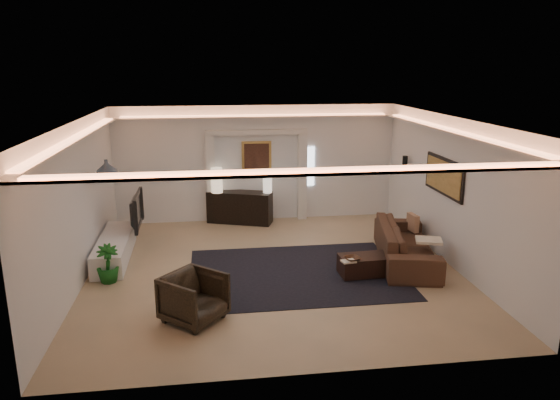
{
  "coord_description": "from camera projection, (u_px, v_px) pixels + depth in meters",
  "views": [
    {
      "loc": [
        -1.15,
        -9.29,
        3.87
      ],
      "look_at": [
        0.2,
        0.6,
        1.25
      ],
      "focal_mm": 33.3,
      "sensor_mm": 36.0,
      "label": 1
    }
  ],
  "objects": [
    {
      "name": "art_panel_gold",
      "position": [
        443.0,
        176.0,
        10.34
      ],
      "size": [
        0.02,
        1.5,
        0.62
      ],
      "primitive_type": "cube",
      "color": "tan",
      "rests_on": "wall_right"
    },
    {
      "name": "tv",
      "position": [
        132.0,
        210.0,
        11.18
      ],
      "size": [
        1.29,
        0.19,
        0.74
      ],
      "primitive_type": "imported",
      "rotation": [
        0.0,
        0.0,
        1.58
      ],
      "color": "black",
      "rests_on": "media_ledge"
    },
    {
      "name": "wall_right",
      "position": [
        451.0,
        192.0,
        10.13
      ],
      "size": [
        0.0,
        7.0,
        7.0
      ],
      "primitive_type": "plane",
      "rotation": [
        1.57,
        0.0,
        -1.57
      ],
      "color": "white",
      "rests_on": "ground"
    },
    {
      "name": "media_ledge",
      "position": [
        115.0,
        248.0,
        10.6
      ],
      "size": [
        0.65,
        2.38,
        0.44
      ],
      "primitive_type": "cube",
      "rotation": [
        0.0,
        0.0,
        0.02
      ],
      "color": "white",
      "rests_on": "ground"
    },
    {
      "name": "ginger_jar",
      "position": [
        107.0,
        170.0,
        10.06
      ],
      "size": [
        0.45,
        0.45,
        0.41
      ],
      "primitive_type": "imported",
      "rotation": [
        0.0,
        0.0,
        -0.15
      ],
      "color": "slate",
      "rests_on": "wall_niche"
    },
    {
      "name": "ceiling",
      "position": [
        273.0,
        120.0,
        9.3
      ],
      "size": [
        7.0,
        7.0,
        0.0
      ],
      "primitive_type": "plane",
      "rotation": [
        3.14,
        0.0,
        0.0
      ],
      "color": "white",
      "rests_on": "ground"
    },
    {
      "name": "bowl",
      "position": [
        352.0,
        258.0,
        9.48
      ],
      "size": [
        0.36,
        0.36,
        0.07
      ],
      "primitive_type": "imported",
      "rotation": [
        0.0,
        0.0,
        0.3
      ],
      "color": "#392216",
      "rests_on": "coffee_table"
    },
    {
      "name": "console",
      "position": [
        240.0,
        207.0,
        12.99
      ],
      "size": [
        1.67,
        1.01,
        0.8
      ],
      "primitive_type": "cube",
      "rotation": [
        0.0,
        0.0,
        -0.35
      ],
      "color": "black",
      "rests_on": "ground"
    },
    {
      "name": "wall_left",
      "position": [
        78.0,
        205.0,
        9.21
      ],
      "size": [
        0.0,
        7.0,
        7.0
      ],
      "primitive_type": "plane",
      "rotation": [
        1.57,
        0.0,
        1.57
      ],
      "color": "white",
      "rests_on": "ground"
    },
    {
      "name": "wall_niche",
      "position": [
        97.0,
        177.0,
        10.51
      ],
      "size": [
        0.1,
        0.55,
        0.04
      ],
      "primitive_type": "cube",
      "color": "silver",
      "rests_on": "wall_left"
    },
    {
      "name": "sofa",
      "position": [
        406.0,
        244.0,
        10.41
      ],
      "size": [
        2.73,
        1.53,
        0.75
      ],
      "primitive_type": "imported",
      "rotation": [
        0.0,
        0.0,
        1.36
      ],
      "color": "#361D15",
      "rests_on": "ground"
    },
    {
      "name": "daylight_slit",
      "position": [
        309.0,
        166.0,
        13.21
      ],
      "size": [
        0.25,
        0.03,
        1.0
      ],
      "primitive_type": "cube",
      "color": "white",
      "rests_on": "wall_back"
    },
    {
      "name": "lamp_left",
      "position": [
        217.0,
        181.0,
        12.74
      ],
      "size": [
        0.28,
        0.28,
        0.62
      ],
      "primitive_type": "cylinder",
      "rotation": [
        0.0,
        0.0,
        -0.01
      ],
      "color": "#FCDEB2",
      "rests_on": "console"
    },
    {
      "name": "throw_blanket",
      "position": [
        429.0,
        240.0,
        10.09
      ],
      "size": [
        0.6,
        0.54,
        0.05
      ],
      "primitive_type": "cube",
      "rotation": [
        0.0,
        0.0,
        -0.32
      ],
      "color": "beige",
      "rests_on": "sofa"
    },
    {
      "name": "lamp_right",
      "position": [
        267.0,
        181.0,
        12.74
      ],
      "size": [
        0.27,
        0.27,
        0.5
      ],
      "primitive_type": "cylinder",
      "rotation": [
        0.0,
        0.0,
        -0.25
      ],
      "color": "#F3E0C9",
      "rests_on": "console"
    },
    {
      "name": "alcove_header",
      "position": [
        257.0,
        132.0,
        12.72
      ],
      "size": [
        2.52,
        0.2,
        0.12
      ],
      "primitive_type": "cube",
      "color": "silver",
      "rests_on": "wall_back"
    },
    {
      "name": "wall_front",
      "position": [
        309.0,
        269.0,
        6.31
      ],
      "size": [
        7.0,
        0.0,
        7.0
      ],
      "primitive_type": "plane",
      "rotation": [
        -1.57,
        0.0,
        0.0
      ],
      "color": "white",
      "rests_on": "ground"
    },
    {
      "name": "painting_canvas",
      "position": [
        257.0,
        156.0,
        12.92
      ],
      "size": [
        0.62,
        0.02,
        0.62
      ],
      "primitive_type": "cube",
      "color": "#4C2D1E",
      "rests_on": "wall_back"
    },
    {
      "name": "plant",
      "position": [
        108.0,
        264.0,
        9.43
      ],
      "size": [
        0.51,
        0.51,
        0.7
      ],
      "primitive_type": "imported",
      "rotation": [
        0.0,
        0.0,
        0.35
      ],
      "color": "#165819",
      "rests_on": "ground"
    },
    {
      "name": "wall_sconce",
      "position": [
        405.0,
        161.0,
        12.16
      ],
      "size": [
        0.12,
        0.12,
        0.22
      ],
      "primitive_type": "cylinder",
      "color": "black",
      "rests_on": "wall_right"
    },
    {
      "name": "figurine",
      "position": [
        135.0,
        214.0,
        11.56
      ],
      "size": [
        0.16,
        0.16,
        0.36
      ],
      "primitive_type": "cylinder",
      "rotation": [
        0.0,
        0.0,
        -0.21
      ],
      "color": "black",
      "rests_on": "media_ledge"
    },
    {
      "name": "floor",
      "position": [
        274.0,
        271.0,
        10.04
      ],
      "size": [
        7.0,
        7.0,
        0.0
      ],
      "primitive_type": "plane",
      "color": "tan",
      "rests_on": "ground"
    },
    {
      "name": "coffee_table",
      "position": [
        365.0,
        265.0,
        9.77
      ],
      "size": [
        0.99,
        0.57,
        0.36
      ],
      "primitive_type": "cube",
      "rotation": [
        0.0,
        0.0,
        0.05
      ],
      "color": "black",
      "rests_on": "ground"
    },
    {
      "name": "pilaster_left",
      "position": [
        211.0,
        179.0,
        12.87
      ],
      "size": [
        0.22,
        0.2,
        2.2
      ],
      "primitive_type": "cube",
      "color": "silver",
      "rests_on": "ground"
    },
    {
      "name": "armchair",
      "position": [
        194.0,
        298.0,
        7.99
      ],
      "size": [
        1.17,
        1.17,
        0.76
      ],
      "primitive_type": "imported",
      "rotation": [
        0.0,
        0.0,
        0.85
      ],
      "color": "black",
      "rests_on": "ground"
    },
    {
      "name": "pilaster_right",
      "position": [
        302.0,
        177.0,
        13.17
      ],
      "size": [
        0.22,
        0.2,
        2.2
      ],
      "primitive_type": "cube",
      "color": "silver",
      "rests_on": "ground"
    },
    {
      "name": "throw_pillow",
      "position": [
        413.0,
        223.0,
        11.22
      ],
      "size": [
        0.15,
        0.38,
        0.37
      ],
      "primitive_type": "cube",
      "rotation": [
        0.0,
        0.0,
        0.12
      ],
      "color": "#A97A5A",
      "rests_on": "sofa"
    },
    {
      "name": "painting_frame",
      "position": [
        257.0,
        156.0,
        12.94
      ],
      "size": [
        0.74,
        0.04,
        0.74
      ],
      "primitive_type": "cube",
      "color": "tan",
      "rests_on": "wall_back"
    },
    {
      "name": "wall_back",
      "position": [
        257.0,
        164.0,
        13.02
      ],
      "size": [
        7.0,
        0.0,
        7.0
      ],
      "primitive_type": "plane",
      "rotation": [
        1.57,
        0.0,
        0.0
      ],
      "color": "white",
      "rests_on": "ground"
    },
    {
      "name": "cove_soffit",
      "position": [
        274.0,
        135.0,
        9.37
      ],
      "size": [
        7.0,
        7.0,
        0.04
      ],
      "primitive_type": "cube",
      "color": "silver",
      "rests_on": "ceiling"
    },
    {
      "name": "magazine",
      "position": [
        348.0,
        260.0,
        9.41
      ],
      "size": [
        0.28,
        0.23,
        0.03
      ],
      "primitive_type": "cube",
      "rotation": [
        0.0,
        0.0,
        0.18
      ],
      "color": "beige",
      "rests_on": "coffee_table"
    },
    {
      "name": "area_rug",
      "position": [
        296.0,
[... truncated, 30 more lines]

